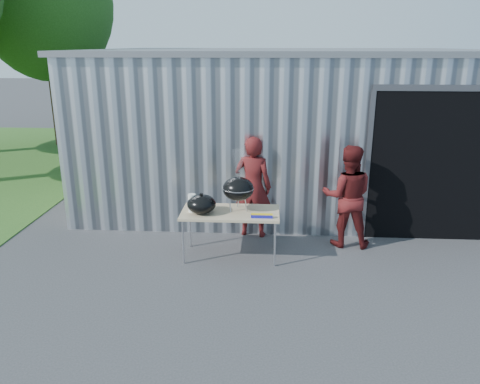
# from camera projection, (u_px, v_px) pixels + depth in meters

# --- Properties ---
(ground) EXTENTS (80.00, 80.00, 0.00)m
(ground) POSITION_uv_depth(u_px,v_px,m) (237.00, 279.00, 6.66)
(ground) COLOR #373739
(building) EXTENTS (8.20, 6.20, 3.10)m
(building) POSITION_uv_depth(u_px,v_px,m) (292.00, 122.00, 10.51)
(building) COLOR silver
(building) RESTS_ON ground
(tree_far) EXTENTS (4.05, 4.05, 6.71)m
(tree_far) POSITION_uv_depth(u_px,v_px,m) (45.00, 4.00, 14.30)
(tree_far) COLOR #442D19
(tree_far) RESTS_ON ground
(folding_table) EXTENTS (1.50, 0.75, 0.75)m
(folding_table) POSITION_uv_depth(u_px,v_px,m) (230.00, 214.00, 7.19)
(folding_table) COLOR tan
(folding_table) RESTS_ON ground
(kettle_grill) EXTENTS (0.49, 0.49, 0.95)m
(kettle_grill) POSITION_uv_depth(u_px,v_px,m) (238.00, 185.00, 7.11)
(kettle_grill) COLOR black
(kettle_grill) RESTS_ON folding_table
(grill_lid) EXTENTS (0.44, 0.44, 0.32)m
(grill_lid) POSITION_uv_depth(u_px,v_px,m) (202.00, 204.00, 7.07)
(grill_lid) COLOR black
(grill_lid) RESTS_ON folding_table
(paper_towels) EXTENTS (0.12, 0.12, 0.28)m
(paper_towels) POSITION_uv_depth(u_px,v_px,m) (192.00, 203.00, 7.13)
(paper_towels) COLOR white
(paper_towels) RESTS_ON folding_table
(white_tub) EXTENTS (0.20, 0.15, 0.10)m
(white_tub) POSITION_uv_depth(u_px,v_px,m) (197.00, 203.00, 7.39)
(white_tub) COLOR white
(white_tub) RESTS_ON folding_table
(foil_box) EXTENTS (0.32, 0.05, 0.06)m
(foil_box) POSITION_uv_depth(u_px,v_px,m) (262.00, 216.00, 6.90)
(foil_box) COLOR #181797
(foil_box) RESTS_ON folding_table
(person_cook) EXTENTS (0.70, 0.52, 1.75)m
(person_cook) POSITION_uv_depth(u_px,v_px,m) (253.00, 187.00, 7.97)
(person_cook) COLOR #561515
(person_cook) RESTS_ON ground
(person_bystander) EXTENTS (0.87, 0.70, 1.69)m
(person_bystander) POSITION_uv_depth(u_px,v_px,m) (347.00, 196.00, 7.59)
(person_bystander) COLOR #561515
(person_bystander) RESTS_ON ground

